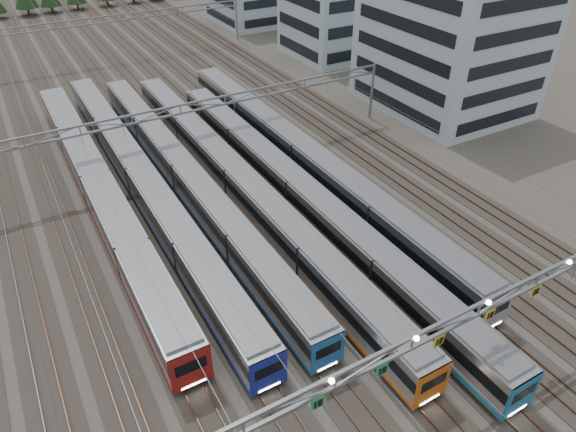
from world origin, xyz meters
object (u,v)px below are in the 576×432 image
depot_bldg_south (449,44)px  depot_bldg_mid (331,21)px  train_e (298,193)px  train_f (303,156)px  train_b (141,179)px  gantry_mid (181,117)px  gantry_far (94,26)px  gantry_near (412,347)px  train_d (237,181)px  train_a (98,188)px  train_c (185,176)px

depot_bldg_south → depot_bldg_mid: 28.91m
train_e → train_f: train_f is taller
train_b → depot_bldg_mid: (45.86, 31.46, 4.17)m
train_b → gantry_mid: size_ratio=1.07×
train_f → gantry_far: bearing=101.8°
train_e → gantry_near: bearing=-105.4°
train_f → gantry_far: gantry_far is taller
train_e → gantry_far: bearing=96.4°
train_e → depot_bldg_south: depot_bldg_south is taller
train_d → train_a: bearing=156.1°
train_e → depot_bldg_mid: bearing=52.8°
gantry_mid → gantry_far: (0.00, 45.00, 0.00)m
train_c → train_e: bearing=-46.3°
train_b → train_d: size_ratio=0.98×
train_f → depot_bldg_mid: 45.75m
train_b → gantry_near: (6.70, -35.90, 4.93)m
train_a → train_e: size_ratio=0.96×
train_f → gantry_near: bearing=-109.9°
train_a → gantry_far: bearing=77.1°
train_f → depot_bldg_mid: depot_bldg_mid is taller
train_c → train_d: (4.50, -4.01, 0.07)m
train_a → train_d: bearing=-23.9°
gantry_far → train_d: bearing=-87.7°
gantry_far → gantry_near: bearing=-90.0°
train_d → gantry_mid: bearing=102.7°
train_d → gantry_far: (-2.25, 54.99, 4.20)m
train_a → train_e: (18.00, -11.40, -0.07)m
train_c → train_d: train_d is taller
gantry_near → train_e: bearing=74.6°
train_a → depot_bldg_mid: (50.36, 31.24, 4.06)m
train_b → train_d: (9.00, -5.77, 0.03)m
train_c → train_f: (13.50, -2.86, 0.16)m
train_c → gantry_mid: 7.68m
train_b → gantry_mid: gantry_mid is taller
train_b → train_e: train_e is taller
train_f → depot_bldg_south: bearing=14.3°
gantry_mid → gantry_far: 45.00m
train_d → gantry_near: bearing=-94.4°
train_a → depot_bldg_mid: bearing=31.8°
gantry_mid → depot_bldg_mid: (39.11, 27.23, -0.06)m
gantry_near → train_c: bearing=93.7°
train_e → depot_bldg_mid: 53.69m
train_a → train_c: 9.21m
train_e → train_b: bearing=140.4°
train_a → train_c: size_ratio=0.95×
train_a → train_b: train_a is taller
train_f → gantry_mid: (-11.25, 8.83, 4.11)m
depot_bldg_mid → gantry_far: bearing=155.6°
train_a → gantry_mid: gantry_mid is taller
train_a → gantry_far: 50.45m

